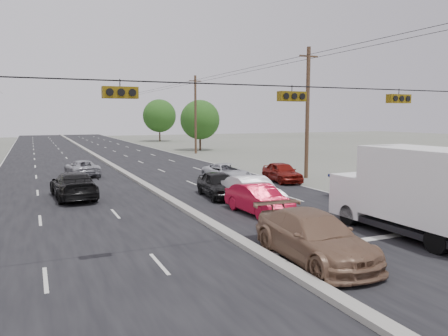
{
  "coord_description": "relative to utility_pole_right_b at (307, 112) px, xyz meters",
  "views": [
    {
      "loc": [
        -6.97,
        -13.28,
        4.73
      ],
      "look_at": [
        1.73,
        6.46,
        2.2
      ],
      "focal_mm": 35.0,
      "sensor_mm": 36.0,
      "label": 1
    }
  ],
  "objects": [
    {
      "name": "queue_car_d",
      "position": [
        -2.9,
        -9.74,
        -4.41
      ],
      "size": [
        2.48,
        5.01,
        1.4
      ],
      "primitive_type": "imported",
      "rotation": [
        0.0,
        0.0,
        -0.11
      ],
      "color": "#0F174E",
      "rests_on": "ground"
    },
    {
      "name": "tree_right_mid",
      "position": [
        2.5,
        30.0,
        -0.77
      ],
      "size": [
        5.6,
        5.6,
        7.14
      ],
      "color": "#382619",
      "rests_on": "ground"
    },
    {
      "name": "oncoming_near",
      "position": [
        -17.39,
        -1.89,
        -4.32
      ],
      "size": [
        2.53,
        5.54,
        1.57
      ],
      "primitive_type": "imported",
      "rotation": [
        0.0,
        0.0,
        3.2
      ],
      "color": "black",
      "rests_on": "ground"
    },
    {
      "name": "oncoming_far",
      "position": [
        -15.9,
        8.08,
        -4.47
      ],
      "size": [
        2.61,
        4.82,
        1.28
      ],
      "primitive_type": "imported",
      "rotation": [
        0.0,
        0.0,
        3.25
      ],
      "color": "#9D9FA4",
      "rests_on": "ground"
    },
    {
      "name": "center_median",
      "position": [
        -12.5,
        15.0,
        -5.01
      ],
      "size": [
        0.5,
        160.0,
        0.2
      ],
      "primitive_type": "cube",
      "color": "gray",
      "rests_on": "ground"
    },
    {
      "name": "tree_right_far",
      "position": [
        3.5,
        55.0,
        -0.15
      ],
      "size": [
        6.4,
        6.4,
        8.16
      ],
      "color": "#382619",
      "rests_on": "ground"
    },
    {
      "name": "ground",
      "position": [
        -12.5,
        -15.0,
        -5.11
      ],
      "size": [
        200.0,
        200.0,
        0.0
      ],
      "primitive_type": "plane",
      "color": "#606356",
      "rests_on": "ground"
    },
    {
      "name": "red_sedan",
      "position": [
        -9.5,
        -9.83,
        -4.39
      ],
      "size": [
        1.78,
        4.45,
        1.44
      ],
      "primitive_type": "imported",
      "rotation": [
        0.0,
        0.0,
        0.06
      ],
      "color": "#AB0A26",
      "rests_on": "ground"
    },
    {
      "name": "utility_pole_right_b",
      "position": [
        0.0,
        0.0,
        0.0
      ],
      "size": [
        1.6,
        0.3,
        10.0
      ],
      "color": "#422D1E",
      "rests_on": "ground"
    },
    {
      "name": "box_truck",
      "position": [
        -5.8,
        -15.76,
        -3.29
      ],
      "size": [
        2.58,
        7.04,
        3.55
      ],
      "rotation": [
        0.0,
        0.0,
        0.02
      ],
      "color": "black",
      "rests_on": "ground"
    },
    {
      "name": "queue_car_e",
      "position": [
        -2.9,
        -1.17,
        -4.39
      ],
      "size": [
        2.11,
        4.38,
        1.44
      ],
      "primitive_type": "imported",
      "rotation": [
        0.0,
        0.0,
        -0.1
      ],
      "color": "maroon",
      "rests_on": "ground"
    },
    {
      "name": "queue_car_c",
      "position": [
        -6.6,
        0.44,
        -4.44
      ],
      "size": [
        2.48,
        4.92,
        1.34
      ],
      "primitive_type": "imported",
      "rotation": [
        0.0,
        0.0,
        0.05
      ],
      "color": "#B9BBC2",
      "rests_on": "ground"
    },
    {
      "name": "queue_car_a",
      "position": [
        -9.5,
        -4.91,
        -4.35
      ],
      "size": [
        2.19,
        4.62,
        1.52
      ],
      "primitive_type": "imported",
      "rotation": [
        0.0,
        0.0,
        -0.09
      ],
      "color": "black",
      "rests_on": "ground"
    },
    {
      "name": "road_surface",
      "position": [
        -12.5,
        15.0,
        -5.11
      ],
      "size": [
        20.0,
        160.0,
        0.02
      ],
      "primitive_type": "cube",
      "color": "black",
      "rests_on": "ground"
    },
    {
      "name": "tan_sedan",
      "position": [
        -11.1,
        -16.65,
        -4.32
      ],
      "size": [
        2.37,
        5.48,
        1.57
      ],
      "primitive_type": "imported",
      "rotation": [
        0.0,
        0.0,
        -0.03
      ],
      "color": "brown",
      "rests_on": "ground"
    },
    {
      "name": "utility_pole_right_c",
      "position": [
        0.0,
        25.0,
        0.0
      ],
      "size": [
        1.6,
        0.3,
        10.0
      ],
      "color": "#422D1E",
      "rests_on": "ground"
    },
    {
      "name": "traffic_signals",
      "position": [
        -11.1,
        -15.0,
        0.39
      ],
      "size": [
        25.0,
        0.3,
        0.54
      ],
      "color": "black",
      "rests_on": "ground"
    },
    {
      "name": "queue_car_b",
      "position": [
        -9.0,
        -8.24,
        -4.32
      ],
      "size": [
        1.74,
        4.83,
        1.58
      ],
      "primitive_type": "imported",
      "rotation": [
        0.0,
        0.0,
        -0.01
      ],
      "color": "white",
      "rests_on": "ground"
    }
  ]
}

